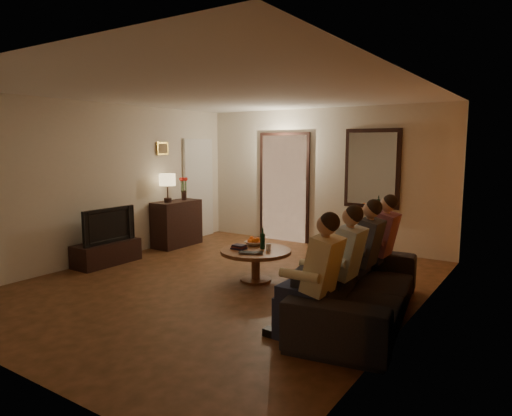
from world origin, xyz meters
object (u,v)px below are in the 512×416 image
Objects in this scene: dog at (329,274)px; laptop at (250,254)px; coffee_table at (256,265)px; tv_stand at (107,253)px; dresser at (177,223)px; person_d at (379,249)px; person_c at (362,258)px; sofa at (360,286)px; person_b at (342,270)px; bowl at (254,243)px; table_lamp at (168,188)px; wine_bottle at (263,238)px; tv at (105,225)px; person_a at (317,284)px.

dog is 1.70× the size of laptop.
tv_stand is at bearing -167.30° from coffee_table.
dresser is 2.95m from laptop.
laptop is at bearing 6.27° from tv_stand.
person_d is (4.16, 0.96, 0.42)m from tv_stand.
sofa is at bearing -71.57° from person_c.
person_b is at bearing -26.38° from coffee_table.
coffee_table is 0.38m from bowl.
person_d reaches higher than sofa.
dog is 1.14m from coffee_table.
laptop is (-1.54, -0.07, -0.14)m from person_c.
table_lamp is 0.54× the size of coffee_table.
table_lamp is 1.74× the size of wine_bottle.
tv_stand is at bearing -165.44° from wine_bottle.
person_c is at bearing -90.00° from person_d.
wine_bottle is at bearing -20.65° from dresser.
sofa is (4.26, 0.06, 0.18)m from tv_stand.
dog is 1.14m from wine_bottle.
tv is 0.81× the size of person_d.
person_d is at bearing 5.28° from bowl.
table_lamp is 1.64× the size of laptop.
tv is at bearing -161.40° from bowl.
table_lamp is at bearing 161.39° from coffee_table.
coffee_table is (2.52, -1.07, -0.21)m from dresser.
bowl is at bearing 59.83° from sofa.
dog is at bearing 8.43° from tv_stand.
sofa is 2.06m from bowl.
tv reaches higher than dresser.
table_lamp reaches higher than wine_bottle.
laptop is (-1.54, 1.13, -0.14)m from person_a.
sofa reaches higher than dog.
person_d is 1.83m from bowl.
coffee_table is 3.22× the size of wine_bottle.
wine_bottle is (-1.09, 0.13, 0.32)m from dog.
laptop is (0.05, -0.38, -0.14)m from wine_bottle.
wine_bottle is at bearing 63.43° from coffee_table.
dresser is at bearing 149.18° from person_a.
person_c is at bearing -26.55° from laptop.
person_c reaches higher than coffee_table.
laptop is at bearing -177.47° from person_c.
sofa is 2.07× the size of person_d.
tv is at bearing -175.11° from person_c.
person_d is 1.20× the size of coffee_table.
coffee_table is at bearing 80.58° from laptop.
dresser is 0.81× the size of person_c.
bowl is 0.57m from laptop.
tv_stand is 4.26m from sofa.
person_d reaches higher than bowl.
laptop is (2.62, -1.13, -0.67)m from table_lamp.
table_lamp is (0.00, -0.22, 0.70)m from dresser.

